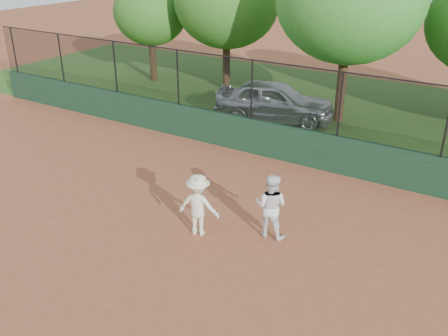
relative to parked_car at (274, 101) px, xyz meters
The scene contains 9 objects.
ground 9.52m from the parked_car, 82.03° to the right, with size 80.00×80.00×0.00m, color #9A5031.
back_wall 3.64m from the parked_car, 68.82° to the right, with size 26.00×0.20×1.20m, color #1B3C25.
grass_strip 3.03m from the parked_car, 63.27° to the left, with size 36.00×12.00×0.01m, color #294F18.
parked_car is the anchor object (origin of this frame).
player_second 8.65m from the parked_car, 63.91° to the right, with size 0.80×0.63×1.65m, color white.
player_main 8.91m from the parked_car, 75.23° to the right, with size 1.14×0.81×1.78m.
fence_assembly 3.90m from the parked_car, 69.23° to the right, with size 26.00×0.06×2.00m.
tree_0 8.80m from the parked_car, 163.92° to the left, with size 3.76×3.41×5.03m.
tree_1 5.92m from the parked_car, 144.54° to the left, with size 4.96×4.51×6.25m.
Camera 1 is at (7.09, -7.90, 6.71)m, focal length 40.00 mm.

